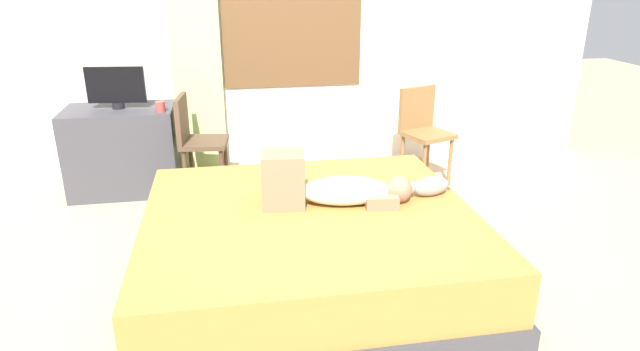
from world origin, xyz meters
TOP-DOWN VIEW (x-y plane):
  - ground_plane at (0.00, 0.00)m, footprint 16.00×16.00m
  - back_wall_with_window at (0.01, 2.25)m, footprint 6.40×0.14m
  - bed at (0.05, 0.14)m, footprint 2.04×1.88m
  - person_lying at (0.19, 0.24)m, footprint 0.94×0.35m
  - cat at (0.85, 0.24)m, footprint 0.36×0.15m
  - desk at (-1.31, 1.85)m, footprint 0.90×0.56m
  - tv_monitor at (-1.30, 1.85)m, footprint 0.48×0.10m
  - cup at (-0.94, 1.67)m, footprint 0.08×0.08m
  - chair_by_desk at (-0.68, 1.68)m, footprint 0.42×0.42m
  - chair_spare at (1.32, 1.63)m, footprint 0.49×0.49m
  - curtain_left at (-0.64, 2.13)m, footprint 0.44×0.06m

SIDE VIEW (x-z plane):
  - ground_plane at x=0.00m, z-range 0.00..0.00m
  - bed at x=0.05m, z-range 0.00..0.45m
  - desk at x=-1.31m, z-range 0.00..0.74m
  - chair_by_desk at x=-0.68m, z-range 0.08..0.94m
  - chair_spare at x=1.32m, z-range 0.08..0.94m
  - cat at x=0.85m, z-range 0.42..0.63m
  - person_lying at x=0.19m, z-range 0.40..0.74m
  - cup at x=-0.94m, z-range 0.74..0.83m
  - tv_monitor at x=-1.30m, z-range 0.75..1.10m
  - curtain_left at x=-0.64m, z-range 0.00..2.62m
  - back_wall_with_window at x=0.01m, z-range 0.00..2.90m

